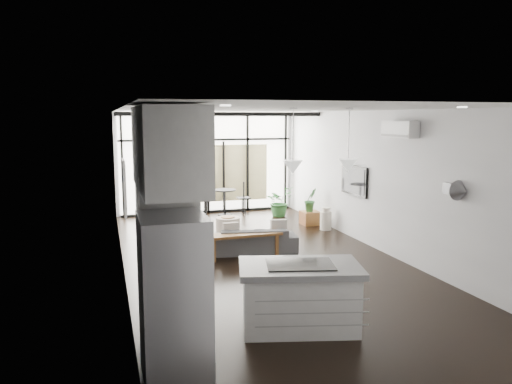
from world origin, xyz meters
TOP-DOWN VIEW (x-y plane):
  - floor at (0.00, 0.00)m, footprint 5.00×10.00m
  - ceiling at (0.00, 0.00)m, footprint 5.00×10.00m
  - wall_left at (-2.50, 0.00)m, footprint 0.02×10.00m
  - wall_right at (2.50, 0.00)m, footprint 0.02×10.00m
  - wall_back at (0.00, 5.00)m, footprint 5.00×0.02m
  - wall_front at (0.00, -5.00)m, footprint 5.00×0.02m
  - glazing at (0.00, 4.88)m, footprint 5.00×0.20m
  - skylight at (0.00, 4.00)m, footprint 4.70×1.90m
  - neighbour_building at (0.00, 4.95)m, footprint 3.50×0.02m
  - island at (-0.46, -3.09)m, footprint 1.70×1.25m
  - cooktop at (-0.46, -3.09)m, footprint 0.95×0.75m
  - fridge at (-2.14, -3.85)m, footprint 0.66×0.83m
  - appliance_column at (-2.09, -3.08)m, footprint 0.65×0.69m
  - upper_cabinets at (-2.12, -3.50)m, footprint 0.62×1.75m
  - pendant_left at (-0.40, -2.65)m, footprint 0.26×0.26m
  - pendant_right at (0.40, -2.65)m, footprint 0.26×0.26m
  - sofa at (0.02, 0.54)m, footprint 1.78×0.79m
  - console_bench at (-0.26, 0.24)m, footprint 1.47×0.40m
  - pouf at (-0.15, 1.98)m, footprint 0.58×0.58m
  - crate at (2.13, 2.60)m, footprint 0.45×0.45m
  - plant_tall at (1.74, 3.83)m, footprint 1.02×1.05m
  - plant_crate at (2.13, 2.60)m, footprint 0.47×0.66m
  - milk_can at (2.25, 1.96)m, footprint 0.30×0.30m
  - bistro_set at (0.36, 4.38)m, footprint 1.69×0.79m
  - tv at (2.46, 1.00)m, footprint 0.05×1.10m
  - ac_unit at (2.38, -0.80)m, footprint 0.22×0.90m
  - framed_art at (-2.47, -0.50)m, footprint 0.04×0.70m

SIDE VIEW (x-z plane):
  - floor at x=0.00m, z-range 0.00..0.00m
  - crate at x=2.13m, z-range 0.00..0.33m
  - pouf at x=-0.15m, z-range 0.00..0.43m
  - console_bench at x=-0.26m, z-range 0.00..0.47m
  - milk_can at x=2.25m, z-range 0.00..0.54m
  - plant_tall at x=1.74m, z-range 0.00..0.63m
  - sofa at x=0.02m, z-range 0.00..0.67m
  - bistro_set at x=0.36m, z-range 0.00..0.79m
  - island at x=-0.46m, z-range 0.00..0.83m
  - plant_crate at x=2.13m, z-range 0.33..0.60m
  - cooktop at x=-0.46m, z-range 0.83..0.85m
  - fridge at x=-2.14m, z-range 0.00..1.71m
  - neighbour_building at x=0.00m, z-range 0.30..1.90m
  - appliance_column at x=-2.09m, z-range 0.00..2.54m
  - tv at x=2.46m, z-range 0.98..1.62m
  - wall_left at x=-2.50m, z-range 0.00..2.80m
  - wall_right at x=2.50m, z-range 0.00..2.80m
  - wall_back at x=0.00m, z-range 0.00..2.80m
  - wall_front at x=0.00m, z-range 0.00..2.80m
  - glazing at x=0.00m, z-range 0.00..2.80m
  - framed_art at x=-2.47m, z-range 1.10..2.00m
  - pendant_left at x=-0.40m, z-range 1.93..2.11m
  - pendant_right at x=0.40m, z-range 1.93..2.11m
  - upper_cabinets at x=-2.12m, z-range 1.92..2.78m
  - ac_unit at x=2.38m, z-range 2.30..2.60m
  - skylight at x=0.00m, z-range 2.74..2.80m
  - ceiling at x=0.00m, z-range 2.80..2.80m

